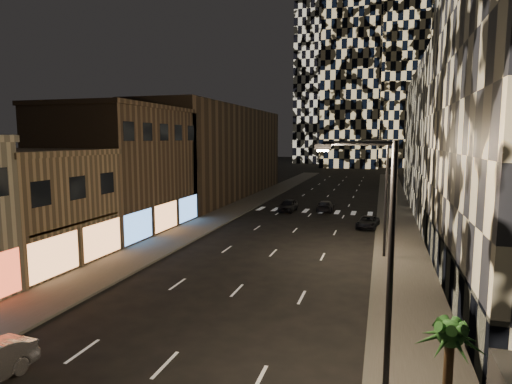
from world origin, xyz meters
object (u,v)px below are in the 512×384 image
Objects in this scene: streetlight_near at (383,261)px; car_dark_oncoming at (326,206)px; car_dark_midlane at (288,205)px; car_dark_rightlane at (368,222)px; streetlight_far at (383,189)px; palm_tree at (450,344)px.

streetlight_near is 1.92× the size of car_dark_oncoming.
car_dark_midlane is 1.06× the size of car_dark_rightlane.
car_dark_oncoming is (4.56, 1.43, -0.10)m from car_dark_midlane.
streetlight_far is 22.49m from car_dark_midlane.
car_dark_midlane is at bearing 16.18° from car_dark_oncoming.
streetlight_near is 2.96m from palm_tree.
streetlight_far is at bearing 90.00° from streetlight_near.
palm_tree is at bearing -77.82° from car_dark_rightlane.
car_dark_midlane reaches higher than car_dark_rightlane.
streetlight_near is at bearing -90.00° from streetlight_far.
car_dark_rightlane is (5.51, -8.98, -0.08)m from car_dark_oncoming.
car_dark_oncoming reaches higher than car_dark_rightlane.
streetlight_near reaches higher than car_dark_midlane.
car_dark_rightlane is at bearing 96.85° from streetlight_far.
palm_tree is at bearing -85.02° from streetlight_far.
streetlight_far reaches higher than car_dark_oncoming.
streetlight_far is 2.08× the size of car_dark_rightlane.
car_dark_oncoming is 1.16× the size of palm_tree.
streetlight_near and streetlight_far have the same top height.
streetlight_near is 1.00× the size of streetlight_far.
car_dark_midlane is (-11.43, 38.82, -4.57)m from streetlight_near.
streetlight_near is at bearing -71.95° from car_dark_midlane.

